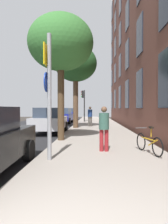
{
  "coord_description": "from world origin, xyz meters",
  "views": [
    {
      "loc": [
        0.7,
        -1.51,
        1.59
      ],
      "look_at": [
        0.05,
        13.78,
        1.31
      ],
      "focal_mm": 32.27,
      "sensor_mm": 36.0,
      "label": 1
    }
  ],
  "objects_px": {
    "bicycle_1": "(102,126)",
    "car_1": "(50,120)",
    "sign_post": "(48,89)",
    "car_2": "(63,115)",
    "bicycle_2": "(101,123)",
    "tree_near": "(61,44)",
    "traffic_light": "(83,100)",
    "pedestrian_1": "(90,115)",
    "bicycle_0": "(149,143)",
    "pedestrian_0": "(104,126)",
    "tree_far": "(76,64)",
    "car_3": "(71,113)"
  },
  "relations": [
    {
      "from": "tree_near",
      "to": "car_2",
      "type": "distance_m",
      "value": 12.55
    },
    {
      "from": "bicycle_1",
      "to": "bicycle_2",
      "type": "distance_m",
      "value": 1.81
    },
    {
      "from": "car_1",
      "to": "tree_far",
      "type": "bearing_deg",
      "value": 59.57
    },
    {
      "from": "pedestrian_1",
      "to": "bicycle_0",
      "type": "bearing_deg",
      "value": -78.24
    },
    {
      "from": "bicycle_0",
      "to": "car_1",
      "type": "height_order",
      "value": "car_1"
    },
    {
      "from": "tree_far",
      "to": "car_1",
      "type": "distance_m",
      "value": 5.0
    },
    {
      "from": "bicycle_0",
      "to": "bicycle_2",
      "type": "height_order",
      "value": "bicycle_2"
    },
    {
      "from": "tree_far",
      "to": "car_1",
      "type": "bearing_deg",
      "value": -120.43
    },
    {
      "from": "bicycle_0",
      "to": "car_1",
      "type": "xyz_separation_m",
      "value": [
        -4.56,
        6.19,
        0.38
      ]
    },
    {
      "from": "bicycle_1",
      "to": "car_2",
      "type": "relative_size",
      "value": 0.41
    },
    {
      "from": "tree_far",
      "to": "car_2",
      "type": "xyz_separation_m",
      "value": [
        -1.84,
        5.86,
        -4.09
      ]
    },
    {
      "from": "bicycle_0",
      "to": "bicycle_1",
      "type": "xyz_separation_m",
      "value": [
        -1.21,
        6.26,
        0.02
      ]
    },
    {
      "from": "tree_near",
      "to": "car_2",
      "type": "relative_size",
      "value": 1.37
    },
    {
      "from": "tree_far",
      "to": "car_1",
      "type": "xyz_separation_m",
      "value": [
        -1.45,
        -2.47,
        -4.09
      ]
    },
    {
      "from": "traffic_light",
      "to": "bicycle_2",
      "type": "xyz_separation_m",
      "value": [
        1.62,
        -7.74,
        -2.03
      ]
    },
    {
      "from": "sign_post",
      "to": "tree_far",
      "type": "relative_size",
      "value": 0.57
    },
    {
      "from": "traffic_light",
      "to": "tree_near",
      "type": "height_order",
      "value": "tree_near"
    },
    {
      "from": "bicycle_1",
      "to": "car_1",
      "type": "distance_m",
      "value": 3.37
    },
    {
      "from": "bicycle_0",
      "to": "car_2",
      "type": "distance_m",
      "value": 15.35
    },
    {
      "from": "bicycle_2",
      "to": "traffic_light",
      "type": "bearing_deg",
      "value": 101.84
    },
    {
      "from": "bicycle_1",
      "to": "car_3",
      "type": "xyz_separation_m",
      "value": [
        -3.82,
        16.59,
        0.35
      ]
    },
    {
      "from": "car_2",
      "to": "car_3",
      "type": "bearing_deg",
      "value": 90.53
    },
    {
      "from": "bicycle_2",
      "to": "car_2",
      "type": "height_order",
      "value": "car_2"
    },
    {
      "from": "bicycle_2",
      "to": "bicycle_0",
      "type": "bearing_deg",
      "value": -81.43
    },
    {
      "from": "tree_near",
      "to": "car_3",
      "type": "xyz_separation_m",
      "value": [
        -1.74,
        20.2,
        -3.72
      ]
    },
    {
      "from": "pedestrian_1",
      "to": "traffic_light",
      "type": "bearing_deg",
      "value": 97.6
    },
    {
      "from": "car_1",
      "to": "pedestrian_0",
      "type": "bearing_deg",
      "value": -62.07
    },
    {
      "from": "car_2",
      "to": "car_3",
      "type": "distance_m",
      "value": 8.33
    },
    {
      "from": "sign_post",
      "to": "car_2",
      "type": "distance_m",
      "value": 15.61
    },
    {
      "from": "car_2",
      "to": "tree_far",
      "type": "bearing_deg",
      "value": -72.57
    },
    {
      "from": "tree_near",
      "to": "car_3",
      "type": "distance_m",
      "value": 20.61
    },
    {
      "from": "bicycle_1",
      "to": "tree_near",
      "type": "bearing_deg",
      "value": -119.97
    },
    {
      "from": "sign_post",
      "to": "bicycle_0",
      "type": "distance_m",
      "value": 3.63
    },
    {
      "from": "tree_far",
      "to": "bicycle_1",
      "type": "bearing_deg",
      "value": -51.69
    },
    {
      "from": "pedestrian_0",
      "to": "tree_near",
      "type": "bearing_deg",
      "value": 128.11
    },
    {
      "from": "car_3",
      "to": "bicycle_0",
      "type": "bearing_deg",
      "value": -77.59
    },
    {
      "from": "traffic_light",
      "to": "bicycle_1",
      "type": "xyz_separation_m",
      "value": [
        1.63,
        -9.55,
        -2.03
      ]
    },
    {
      "from": "traffic_light",
      "to": "tree_far",
      "type": "relative_size",
      "value": 0.56
    },
    {
      "from": "tree_near",
      "to": "bicycle_2",
      "type": "distance_m",
      "value": 7.09
    },
    {
      "from": "bicycle_2",
      "to": "pedestrian_0",
      "type": "distance_m",
      "value": 7.8
    },
    {
      "from": "car_3",
      "to": "tree_near",
      "type": "bearing_deg",
      "value": -85.08
    },
    {
      "from": "bicycle_0",
      "to": "pedestrian_1",
      "type": "bearing_deg",
      "value": 101.76
    },
    {
      "from": "pedestrian_0",
      "to": "pedestrian_1",
      "type": "distance_m",
      "value": 9.49
    },
    {
      "from": "tree_near",
      "to": "car_3",
      "type": "height_order",
      "value": "tree_near"
    },
    {
      "from": "sign_post",
      "to": "bicycle_1",
      "type": "xyz_separation_m",
      "value": [
        1.87,
        7.18,
        -1.66
      ]
    },
    {
      "from": "bicycle_0",
      "to": "pedestrian_1",
      "type": "distance_m",
      "value": 9.98
    },
    {
      "from": "bicycle_2",
      "to": "car_2",
      "type": "xyz_separation_m",
      "value": [
        -3.74,
        6.45,
        0.36
      ]
    },
    {
      "from": "sign_post",
      "to": "bicycle_0",
      "type": "height_order",
      "value": "sign_post"
    },
    {
      "from": "car_1",
      "to": "car_2",
      "type": "relative_size",
      "value": 0.99
    },
    {
      "from": "car_1",
      "to": "traffic_light",
      "type": "bearing_deg",
      "value": 79.83
    }
  ]
}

